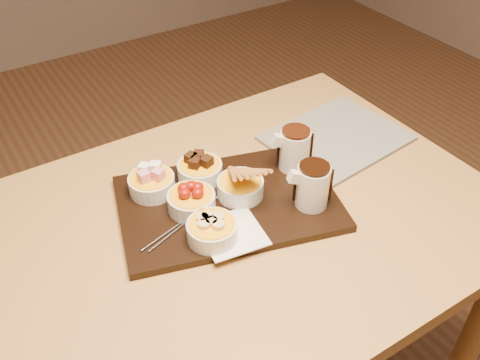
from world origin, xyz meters
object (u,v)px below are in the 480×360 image
bowl_strawberries (192,202)px  pitcher_milk_chocolate (295,150)px  pitcher_dark_chocolate (313,186)px  dining_table (221,257)px  serving_board (228,203)px  newspaper (336,138)px

bowl_strawberries → pitcher_milk_chocolate: bearing=0.3°
pitcher_dark_chocolate → pitcher_milk_chocolate: bearing=85.6°
dining_table → serving_board: bearing=41.4°
pitcher_milk_chocolate → newspaper: 0.19m
serving_board → bowl_strawberries: bearing=-176.4°
serving_board → pitcher_milk_chocolate: pitcher_milk_chocolate is taller
dining_table → pitcher_dark_chocolate: bearing=-19.1°
dining_table → pitcher_dark_chocolate: size_ratio=12.69×
serving_board → pitcher_milk_chocolate: (0.19, 0.02, 0.06)m
bowl_strawberries → newspaper: size_ratio=0.31×
bowl_strawberries → newspaper: (0.44, 0.05, -0.03)m
bowl_strawberries → newspaper: 0.44m
pitcher_milk_chocolate → newspaper: size_ratio=0.30×
dining_table → newspaper: bearing=14.7°
dining_table → serving_board: 0.12m
serving_board → pitcher_milk_chocolate: size_ratio=4.87×
bowl_strawberries → pitcher_milk_chocolate: (0.27, 0.00, 0.03)m
dining_table → bowl_strawberries: bearing=121.3°
dining_table → pitcher_milk_chocolate: 0.29m
dining_table → pitcher_dark_chocolate: (0.19, -0.06, 0.16)m
serving_board → newspaper: serving_board is taller
newspaper → pitcher_milk_chocolate: bearing=-170.3°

